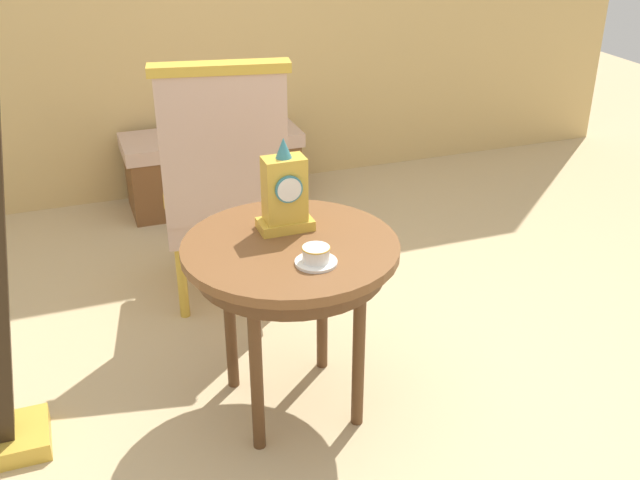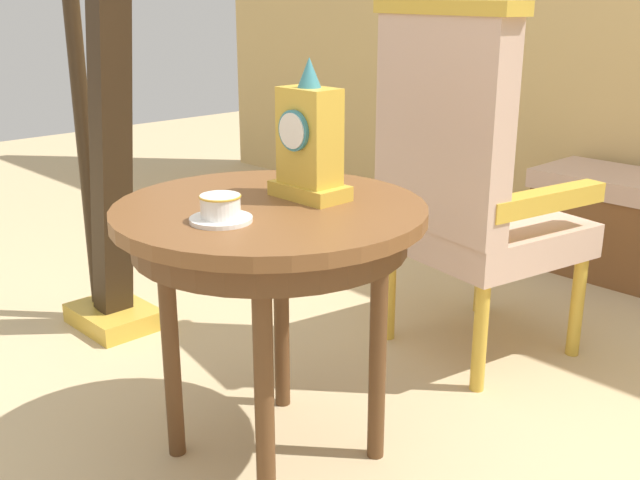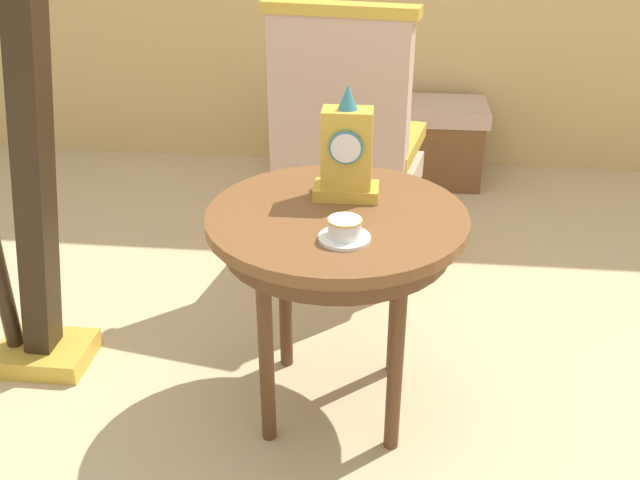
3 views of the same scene
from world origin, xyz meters
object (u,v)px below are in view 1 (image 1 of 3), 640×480
Objects in this scene: armchair at (225,182)px; side_table at (290,263)px; mantel_clock at (285,194)px; window_bench at (213,168)px; teacup_left at (316,256)px.

side_table is at bearing -87.84° from armchair.
armchair is (-0.05, 0.72, -0.22)m from mantel_clock.
side_table is 1.99m from window_bench.
window_bench is (0.17, 1.12, -0.37)m from armchair.
armchair is at bearing 92.16° from side_table.
side_table is at bearing -94.20° from window_bench.
teacup_left is 2.17m from window_bench.
window_bench is at bearing 81.17° from armchair.
teacup_left is at bearing -86.92° from mantel_clock.
armchair is at bearing 93.92° from mantel_clock.
mantel_clock is (-0.01, 0.28, 0.11)m from teacup_left.
window_bench is at bearing 87.02° from teacup_left.
side_table is 0.73× the size of window_bench.
mantel_clock is at bearing 93.08° from teacup_left.
mantel_clock reaches higher than window_bench.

